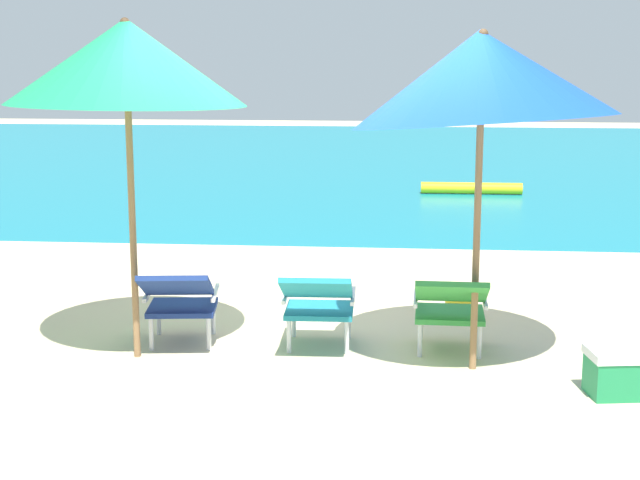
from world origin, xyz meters
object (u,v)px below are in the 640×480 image
(lounge_chair_right, at_px, (450,304))
(cooler_box, at_px, (623,372))
(lounge_chair_center, at_px, (318,301))
(beach_ball, at_px, (459,304))
(lounge_chair_left, at_px, (180,298))
(beach_umbrella_right, at_px, (482,76))
(beach_umbrella_left, at_px, (126,62))
(swim_buoy, at_px, (471,188))

(lounge_chair_right, xyz_separation_m, cooler_box, (1.12, -0.73, -0.24))
(lounge_chair_center, distance_m, cooler_box, 2.25)
(beach_ball, height_order, cooler_box, cooler_box)
(lounge_chair_right, bearing_deg, lounge_chair_left, -179.97)
(beach_umbrella_right, bearing_deg, lounge_chair_right, 120.38)
(lounge_chair_right, relative_size, beach_umbrella_left, 0.35)
(beach_ball, xyz_separation_m, cooler_box, (0.99, -1.82, 0.04))
(swim_buoy, relative_size, lounge_chair_right, 1.81)
(beach_ball, bearing_deg, beach_umbrella_right, -88.47)
(lounge_chair_left, xyz_separation_m, lounge_chair_center, (1.06, 0.02, 0.00))
(lounge_chair_right, relative_size, beach_ball, 3.68)
(lounge_chair_center, relative_size, beach_umbrella_right, 0.34)
(beach_umbrella_right, bearing_deg, beach_ball, 91.53)
(lounge_chair_center, relative_size, beach_ball, 3.70)
(beach_umbrella_right, bearing_deg, swim_buoy, 86.57)
(lounge_chair_center, relative_size, beach_umbrella_left, 0.36)
(lounge_chair_left, relative_size, beach_umbrella_left, 0.37)
(lounge_chair_left, distance_m, beach_umbrella_right, 2.80)
(beach_umbrella_right, distance_m, cooler_box, 2.20)
(cooler_box, bearing_deg, lounge_chair_right, 146.68)
(lounge_chair_right, height_order, cooler_box, lounge_chair_right)
(swim_buoy, relative_size, lounge_chair_left, 1.72)
(cooler_box, bearing_deg, lounge_chair_center, 160.35)
(lounge_chair_center, bearing_deg, beach_umbrella_left, -170.10)
(lounge_chair_right, height_order, beach_umbrella_left, beach_umbrella_left)
(lounge_chair_left, relative_size, cooler_box, 1.81)
(beach_umbrella_left, distance_m, beach_ball, 3.46)
(lounge_chair_right, distance_m, beach_ball, 1.12)
(lounge_chair_right, height_order, beach_ball, lounge_chair_right)
(beach_umbrella_left, xyz_separation_m, beach_umbrella_right, (2.50, -0.05, -0.09))
(lounge_chair_center, bearing_deg, beach_umbrella_right, -14.11)
(beach_umbrella_left, height_order, cooler_box, beach_umbrella_left)
(beach_umbrella_right, bearing_deg, cooler_box, -25.82)
(lounge_chair_left, distance_m, beach_ball, 2.45)
(beach_umbrella_left, xyz_separation_m, beach_ball, (2.46, 1.30, -2.06))
(lounge_chair_left, bearing_deg, lounge_chair_right, 0.03)
(beach_ball, bearing_deg, cooler_box, -61.28)
(lounge_chair_center, distance_m, beach_umbrella_left, 2.24)
(swim_buoy, height_order, lounge_chair_right, lounge_chair_right)
(beach_umbrella_right, height_order, cooler_box, beach_umbrella_right)
(lounge_chair_center, relative_size, lounge_chair_right, 1.01)
(lounge_chair_right, height_order, beach_umbrella_right, beach_umbrella_right)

